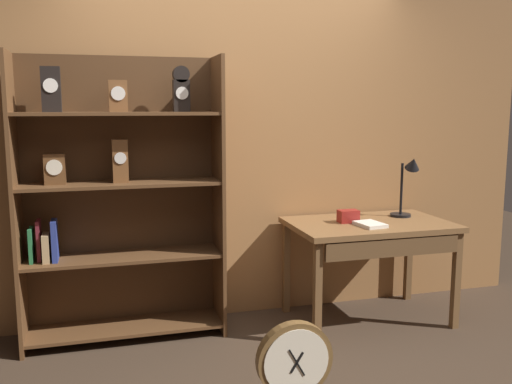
# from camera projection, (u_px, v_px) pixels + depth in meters

# --- Properties ---
(back_wood_panel) EXTENTS (4.80, 0.05, 2.60)m
(back_wood_panel) POSITION_uv_depth(u_px,v_px,m) (238.00, 146.00, 4.18)
(back_wood_panel) COLOR #9E6B3D
(back_wood_panel) RESTS_ON ground
(bookshelf) EXTENTS (1.34, 0.37, 1.93)m
(bookshelf) POSITION_uv_depth(u_px,v_px,m) (118.00, 201.00, 3.76)
(bookshelf) COLOR brown
(bookshelf) RESTS_ON ground
(workbench) EXTENTS (1.17, 0.74, 0.75)m
(workbench) POSITION_uv_depth(u_px,v_px,m) (371.00, 234.00, 4.08)
(workbench) COLOR brown
(workbench) RESTS_ON ground
(desk_lamp) EXTENTS (0.21, 0.21, 0.48)m
(desk_lamp) POSITION_uv_depth(u_px,v_px,m) (408.00, 181.00, 4.24)
(desk_lamp) COLOR black
(desk_lamp) RESTS_ON workbench
(toolbox_small) EXTENTS (0.15, 0.09, 0.09)m
(toolbox_small) POSITION_uv_depth(u_px,v_px,m) (348.00, 216.00, 4.07)
(toolbox_small) COLOR maroon
(toolbox_small) RESTS_ON workbench
(open_repair_manual) EXTENTS (0.19, 0.24, 0.02)m
(open_repair_manual) POSITION_uv_depth(u_px,v_px,m) (370.00, 224.00, 3.95)
(open_repair_manual) COLOR silver
(open_repair_manual) RESTS_ON workbench
(round_clock_large) EXTENTS (0.42, 0.11, 0.46)m
(round_clock_large) POSITION_uv_depth(u_px,v_px,m) (295.00, 362.00, 2.98)
(round_clock_large) COLOR brown
(round_clock_large) RESTS_ON ground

